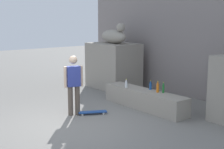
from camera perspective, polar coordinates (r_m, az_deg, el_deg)
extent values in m
plane|color=slate|center=(8.20, -7.43, -9.08)|extent=(40.00, 40.00, 0.00)
cube|color=gray|center=(11.21, 15.36, 12.81)|extent=(10.62, 0.60, 6.57)
cube|color=gray|center=(12.33, 0.25, 1.60)|extent=(1.94, 1.35, 1.73)
ellipsoid|color=#9F9788|center=(12.22, 0.25, 6.84)|extent=(1.67, 0.81, 0.52)
sphere|color=#9F9788|center=(11.73, 1.58, 8.44)|extent=(0.32, 0.32, 0.32)
cube|color=gray|center=(9.64, 5.80, -4.42)|extent=(3.01, 0.61, 0.55)
cylinder|color=brown|center=(8.94, -7.45, -4.71)|extent=(0.14, 0.14, 0.82)
cylinder|color=brown|center=(8.99, -6.22, -4.60)|extent=(0.14, 0.14, 0.82)
cube|color=#333F99|center=(8.82, -6.93, -0.31)|extent=(0.29, 0.40, 0.56)
sphere|color=beige|center=(8.75, -6.99, 2.62)|extent=(0.23, 0.23, 0.23)
cylinder|color=beige|center=(8.76, -8.34, -0.48)|extent=(0.09, 0.09, 0.58)
cylinder|color=beige|center=(8.88, -5.53, -0.28)|extent=(0.09, 0.09, 0.58)
cube|color=navy|center=(9.05, -3.50, -6.71)|extent=(0.54, 0.80, 0.02)
cylinder|color=white|center=(9.17, -1.69, -6.73)|extent=(0.05, 0.06, 0.06)
cylinder|color=white|center=(9.04, -1.54, -6.98)|extent=(0.05, 0.06, 0.06)
cylinder|color=white|center=(9.09, -5.44, -6.92)|extent=(0.05, 0.06, 0.06)
cylinder|color=white|center=(8.96, -5.35, -7.18)|extent=(0.05, 0.06, 0.06)
cylinder|color=silver|center=(9.88, 2.57, -1.79)|extent=(0.08, 0.08, 0.20)
cylinder|color=silver|center=(9.85, 2.57, -1.05)|extent=(0.04, 0.04, 0.06)
cylinder|color=yellow|center=(9.85, 2.57, -0.85)|extent=(0.04, 0.04, 0.01)
cylinder|color=#194C99|center=(9.64, 6.91, -2.10)|extent=(0.07, 0.07, 0.21)
cylinder|color=#194C99|center=(9.62, 6.93, -1.30)|extent=(0.03, 0.03, 0.06)
cylinder|color=yellow|center=(9.61, 6.94, -1.09)|extent=(0.04, 0.04, 0.01)
cylinder|color=orange|center=(9.32, 8.19, -2.42)|extent=(0.08, 0.08, 0.26)
cylinder|color=orange|center=(9.29, 8.21, -1.47)|extent=(0.03, 0.03, 0.06)
cylinder|color=yellow|center=(9.28, 8.22, -1.25)|extent=(0.04, 0.04, 0.01)
cylinder|color=#1E722D|center=(9.28, 9.18, -2.54)|extent=(0.06, 0.06, 0.24)
cylinder|color=#1E722D|center=(9.25, 9.21, -1.63)|extent=(0.03, 0.03, 0.06)
cylinder|color=yellow|center=(9.25, 9.22, -1.41)|extent=(0.03, 0.03, 0.01)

